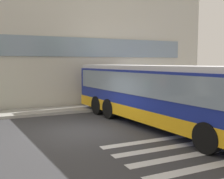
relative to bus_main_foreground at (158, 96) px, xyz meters
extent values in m
cube|color=#353538|center=(-3.40, 0.46, -1.34)|extent=(80.00, 90.00, 0.02)
cube|color=silver|center=(-1.40, -4.64, -1.33)|extent=(4.40, 0.36, 0.01)
cube|color=silver|center=(-1.40, -3.74, -1.33)|extent=(4.40, 0.36, 0.01)
cube|color=silver|center=(-1.40, -2.84, -1.33)|extent=(4.40, 0.36, 0.01)
cube|color=silver|center=(-1.40, -1.94, -1.33)|extent=(4.40, 0.36, 0.01)
cube|color=beige|center=(-3.40, 12.46, 2.63)|extent=(23.03, 12.00, 7.94)
cube|color=gray|center=(-2.40, 6.42, 2.47)|extent=(17.03, 0.10, 1.20)
cube|color=#9E9B93|center=(-3.40, 5.26, -1.26)|extent=(27.03, 2.00, 0.15)
cube|color=navy|center=(0.00, 0.02, 0.09)|extent=(3.60, 11.29, 2.15)
cube|color=#F2AD19|center=(0.00, 0.02, -0.71)|extent=(3.64, 11.34, 0.55)
cube|color=silver|center=(0.00, 0.02, 1.27)|extent=(3.48, 11.08, 0.20)
cube|color=gray|center=(1.26, 0.45, 0.59)|extent=(0.98, 9.86, 0.95)
cube|color=gray|center=(-1.32, 0.20, 0.59)|extent=(0.98, 9.86, 0.95)
cylinder|color=black|center=(-0.81, -3.82, -0.83)|extent=(0.39, 1.02, 1.00)
cylinder|color=black|center=(0.94, 2.47, -0.83)|extent=(0.39, 1.02, 1.00)
cylinder|color=black|center=(-1.40, 2.25, -0.83)|extent=(0.39, 1.02, 1.00)
cylinder|color=black|center=(0.82, 3.77, -0.83)|extent=(0.39, 1.02, 1.00)
cylinder|color=black|center=(-1.52, 3.54, -0.83)|extent=(0.39, 1.02, 1.00)
camera|label=1|loc=(-6.92, -9.92, 1.49)|focal=42.94mm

